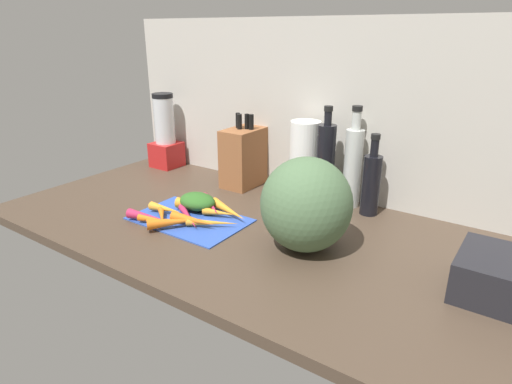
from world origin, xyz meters
The scene contains 23 objects.
ground_plane centered at (0.00, 0.00, -1.50)cm, with size 170.00×80.00×3.00cm, color #47382B.
wall_back centered at (0.00, 38.50, 30.00)cm, with size 170.00×3.00×60.00cm, color #BCB7AD.
cutting_board centered at (-22.07, -7.36, 0.40)cm, with size 35.47×22.76×0.80cm, color #2D51B7.
carrot_0 centered at (-27.63, -16.31, 1.97)cm, with size 2.33×2.33×11.49cm, color orange.
carrot_1 centered at (-24.81, -1.88, 2.58)cm, with size 3.56×3.56×12.83cm, color orange.
carrot_2 centered at (-17.23, -11.01, 2.49)cm, with size 3.39×3.39×14.38cm, color orange.
carrot_3 centered at (-20.99, -8.96, 1.92)cm, with size 2.24×2.24×16.88cm, color #B2264C.
carrot_4 centered at (-31.16, -16.79, 2.37)cm, with size 3.14×3.14×12.83cm, color #B2264C.
carrot_5 centered at (-12.20, -8.14, 1.92)cm, with size 2.24×2.24×15.59cm, color orange.
carrot_6 centered at (-13.30, 1.21, 2.41)cm, with size 3.21×3.21×17.26cm, color orange.
carrot_7 centered at (-20.62, 1.05, 2.57)cm, with size 3.53×3.53×14.78cm, color #B2264C.
carrot_8 centered at (-28.21, -13.15, 1.88)cm, with size 2.17×2.17×12.60cm, color orange.
carrot_9 centered at (-30.98, -8.96, 2.21)cm, with size 2.81×2.81×11.62cm, color orange.
carrot_10 centered at (-15.12, -1.34, 2.03)cm, with size 2.45×2.45×10.59cm, color orange.
carrot_11 centered at (-20.92, -14.88, 2.50)cm, with size 3.40×3.40×16.09cm, color orange.
carrot_greens_pile centered at (-24.71, -0.66, 3.48)cm, with size 12.68×9.75×5.36cm, color #2D6023.
winter_squash centered at (16.26, -3.03, 12.71)cm, with size 24.37×24.32×25.42cm, color #4C6B47.
knife_block centered at (-27.43, 28.79, 11.08)cm, with size 10.96×17.04×27.23cm.
blender_appliance centered at (-69.09, 29.35, 13.52)cm, with size 11.26×11.26×31.28cm.
paper_towel_roll centered at (-2.12, 29.50, 13.67)cm, with size 10.19×10.19×27.33cm, color white.
bottle_0 centered at (6.74, 27.50, 14.38)cm, with size 6.06×6.06×33.49cm.
bottle_1 centered at (14.30, 32.35, 14.16)cm, with size 5.90×5.90×33.58cm.
bottle_2 centered at (22.08, 29.28, 10.54)cm, with size 5.77×5.77×26.22cm.
Camera 1 is at (65.15, -97.16, 55.96)cm, focal length 30.34 mm.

